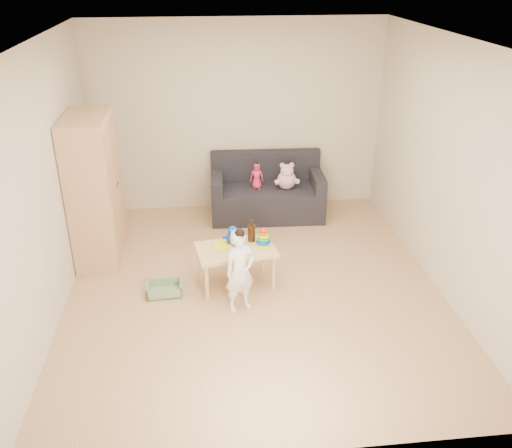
{
  "coord_description": "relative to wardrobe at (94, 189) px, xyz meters",
  "views": [
    {
      "loc": [
        -0.53,
        -5.02,
        3.25
      ],
      "look_at": [
        0.05,
        0.25,
        0.65
      ],
      "focal_mm": 38.0,
      "sensor_mm": 36.0,
      "label": 1
    }
  ],
  "objects": [
    {
      "name": "wardrobe",
      "position": [
        0.0,
        0.0,
        0.0
      ],
      "size": [
        0.48,
        0.96,
        1.73
      ],
      "primitive_type": "cube",
      "color": "tan",
      "rests_on": "ground"
    },
    {
      "name": "brown_bottle",
      "position": [
        1.75,
        -0.67,
        -0.32
      ],
      "size": [
        0.08,
        0.08,
        0.25
      ],
      "color": "black",
      "rests_on": "play_table"
    },
    {
      "name": "ring_stacker",
      "position": [
        1.87,
        -0.76,
        -0.35
      ],
      "size": [
        0.16,
        0.16,
        0.19
      ],
      "color": "#E4FF0D",
      "rests_on": "play_table"
    },
    {
      "name": "blue_plush",
      "position": [
        1.54,
        -0.72,
        -0.31
      ],
      "size": [
        0.19,
        0.15,
        0.22
      ],
      "primitive_type": null,
      "rotation": [
        0.0,
        0.0,
        -0.04
      ],
      "color": "blue",
      "rests_on": "play_table"
    },
    {
      "name": "play_table",
      "position": [
        1.56,
        -0.82,
        -0.64
      ],
      "size": [
        0.91,
        0.65,
        0.44
      ],
      "primitive_type": "cube",
      "rotation": [
        0.0,
        0.0,
        0.15
      ],
      "color": "#DCC078",
      "rests_on": "ground"
    },
    {
      "name": "wooden_figure",
      "position": [
        1.54,
        -0.88,
        -0.37
      ],
      "size": [
        0.05,
        0.04,
        0.1
      ],
      "primitive_type": null,
      "rotation": [
        0.0,
        0.0,
        0.17
      ],
      "color": "brown",
      "rests_on": "play_table"
    },
    {
      "name": "toddler",
      "position": [
        1.57,
        -1.3,
        -0.43
      ],
      "size": [
        0.37,
        0.32,
        0.86
      ],
      "primitive_type": "imported",
      "rotation": [
        0.0,
        0.0,
        0.38
      ],
      "color": "white",
      "rests_on": "ground"
    },
    {
      "name": "doll",
      "position": [
        1.98,
        0.87,
        -0.26
      ],
      "size": [
        0.19,
        0.14,
        0.35
      ],
      "primitive_type": "imported",
      "rotation": [
        0.0,
        0.0,
        -0.14
      ],
      "color": "#DE2958",
      "rests_on": "sofa"
    },
    {
      "name": "storage_bin",
      "position": [
        0.78,
        -0.94,
        -0.81
      ],
      "size": [
        0.38,
        0.29,
        0.11
      ],
      "primitive_type": null,
      "rotation": [
        0.0,
        0.0,
        0.04
      ],
      "color": "gray",
      "rests_on": "ground"
    },
    {
      "name": "yellow_book",
      "position": [
        1.44,
        -0.75,
        -0.41
      ],
      "size": [
        0.25,
        0.25,
        0.02
      ],
      "primitive_type": "cube",
      "rotation": [
        0.0,
        0.0,
        0.22
      ],
      "color": "#FFFE1A",
      "rests_on": "play_table"
    },
    {
      "name": "sofa",
      "position": [
        2.13,
        0.9,
        -0.65
      ],
      "size": [
        1.56,
        0.83,
        0.43
      ],
      "primitive_type": "cube",
      "rotation": [
        0.0,
        0.0,
        -0.04
      ],
      "color": "black",
      "rests_on": "ground"
    },
    {
      "name": "room",
      "position": [
        1.75,
        -0.93,
        0.44
      ],
      "size": [
        4.5,
        4.5,
        4.5
      ],
      "color": "tan",
      "rests_on": "ground"
    },
    {
      "name": "pink_bear",
      "position": [
        2.38,
        0.83,
        -0.28
      ],
      "size": [
        0.28,
        0.24,
        0.31
      ],
      "primitive_type": null,
      "rotation": [
        0.0,
        0.0,
        0.03
      ],
      "color": "#E4A8B3",
      "rests_on": "sofa"
    }
  ]
}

